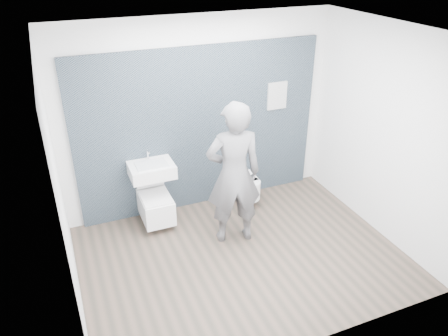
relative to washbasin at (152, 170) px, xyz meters
name	(u,v)px	position (x,y,z in m)	size (l,w,h in m)	color
ground	(242,256)	(0.82, -1.21, -0.84)	(4.00, 4.00, 0.00)	brown
room_shell	(245,132)	(0.82, -1.21, 0.90)	(4.00, 4.00, 4.00)	silver
tile_wall	(203,201)	(0.82, 0.26, -0.84)	(3.60, 0.06, 2.40)	black
washbasin	(152,170)	(0.00, 0.00, 0.00)	(0.60, 0.45, 0.45)	white
toilet_square	(156,205)	(0.00, -0.07, -0.54)	(0.42, 0.60, 0.80)	white
toilet_rounded	(247,186)	(1.43, -0.05, -0.56)	(0.32, 0.55, 0.30)	white
info_placard	(272,187)	(2.01, 0.21, -0.84)	(0.31, 0.03, 0.41)	white
visitor	(234,175)	(0.88, -0.79, 0.14)	(0.71, 0.47, 1.96)	#5B5B5F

